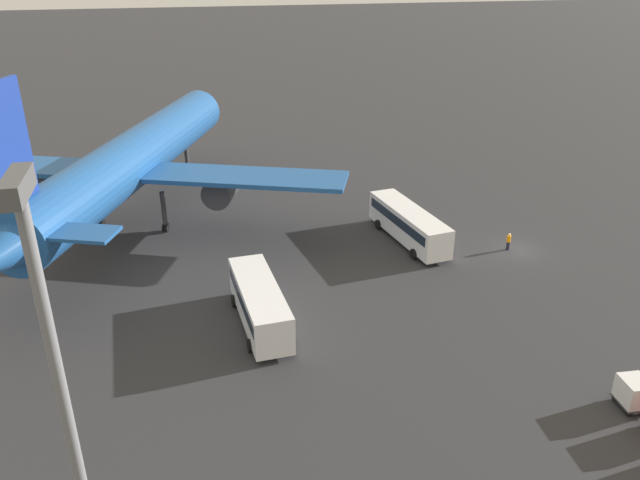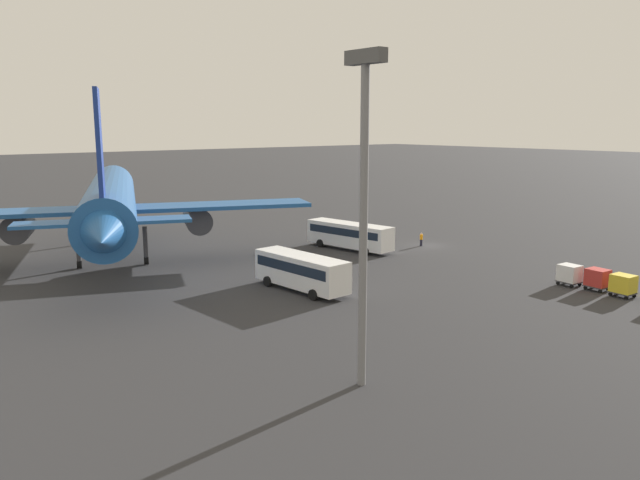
{
  "view_description": "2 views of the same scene",
  "coord_description": "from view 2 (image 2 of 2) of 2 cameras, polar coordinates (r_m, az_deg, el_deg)",
  "views": [
    {
      "loc": [
        -48.48,
        31.03,
        26.31
      ],
      "look_at": [
        1.07,
        19.32,
        2.63
      ],
      "focal_mm": 35.0,
      "sensor_mm": 36.0,
      "label": 1
    },
    {
      "loc": [
        -53.26,
        60.58,
        15.54
      ],
      "look_at": [
        -2.56,
        19.88,
        3.42
      ],
      "focal_mm": 35.0,
      "sensor_mm": 36.0,
      "label": 2
    }
  ],
  "objects": [
    {
      "name": "cargo_cart_red",
      "position": [
        64.63,
        24.04,
        -3.2
      ],
      "size": [
        2.12,
        1.83,
        2.06
      ],
      "rotation": [
        0.0,
        0.0,
        -0.08
      ],
      "color": "#38383D",
      "rests_on": "ground"
    },
    {
      "name": "cargo_cart_white",
      "position": [
        65.45,
        21.85,
        -2.87
      ],
      "size": [
        2.12,
        1.83,
        2.06
      ],
      "rotation": [
        0.0,
        0.0,
        -0.08
      ],
      "color": "#38383D",
      "rests_on": "ground"
    },
    {
      "name": "light_pole",
      "position": [
        35.82,
        4.04,
        4.62
      ],
      "size": [
        2.8,
        0.7,
        19.59
      ],
      "color": "slate",
      "rests_on": "ground"
    },
    {
      "name": "shuttle_bus_near",
      "position": [
        78.16,
        2.72,
        0.57
      ],
      "size": [
        12.31,
        4.46,
        3.34
      ],
      "rotation": [
        0.0,
        0.0,
        0.14
      ],
      "color": "white",
      "rests_on": "ground"
    },
    {
      "name": "airplane",
      "position": [
        73.21,
        -18.64,
        3.25
      ],
      "size": [
        49.77,
        43.05,
        18.41
      ],
      "rotation": [
        0.0,
        0.0,
        -0.38
      ],
      "color": "#1E5193",
      "rests_on": "ground"
    },
    {
      "name": "shuttle_bus_far",
      "position": [
        58.91,
        -1.73,
        -2.71
      ],
      "size": [
        10.85,
        3.76,
        3.39
      ],
      "rotation": [
        0.0,
        0.0,
        0.07
      ],
      "color": "white",
      "rests_on": "ground"
    },
    {
      "name": "ground_plane",
      "position": [
        82.15,
        9.74,
        -0.5
      ],
      "size": [
        600.0,
        600.0,
        0.0
      ],
      "primitive_type": "plane",
      "color": "#2D2D30"
    },
    {
      "name": "worker_person",
      "position": [
        81.52,
        9.24,
        0.06
      ],
      "size": [
        0.38,
        0.38,
        1.74
      ],
      "color": "#1E1E2D",
      "rests_on": "ground"
    },
    {
      "name": "cargo_cart_yellow",
      "position": [
        63.2,
        25.98,
        -3.65
      ],
      "size": [
        2.12,
        1.83,
        2.06
      ],
      "rotation": [
        0.0,
        0.0,
        -0.08
      ],
      "color": "#38383D",
      "rests_on": "ground"
    }
  ]
}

